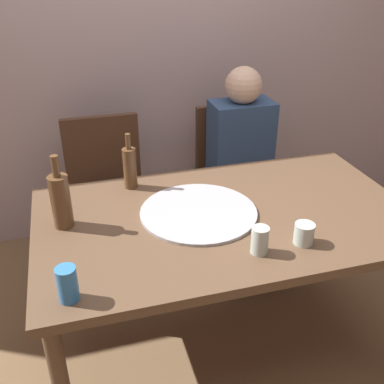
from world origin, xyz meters
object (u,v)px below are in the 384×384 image
(pizza_tray, at_px, (199,212))
(soda_can, at_px, (67,284))
(chair_right, at_px, (235,170))
(tumbler_far, at_px, (260,240))
(guest_in_sweater, at_px, (245,161))
(tumbler_near, at_px, (304,234))
(dining_table, at_px, (225,229))
(chair_left, at_px, (107,186))
(wine_bottle, at_px, (61,200))
(beer_bottle, at_px, (130,167))

(pizza_tray, distance_m, soda_can, 0.68)
(soda_can, relative_size, chair_right, 0.14)
(tumbler_far, bearing_deg, pizza_tray, 112.19)
(guest_in_sweater, bearing_deg, chair_right, -90.00)
(tumbler_near, bearing_deg, guest_in_sweater, 80.21)
(dining_table, relative_size, chair_left, 1.75)
(wine_bottle, bearing_deg, chair_right, 36.36)
(beer_bottle, distance_m, guest_in_sweater, 0.83)
(beer_bottle, distance_m, chair_right, 0.95)
(beer_bottle, height_order, chair_right, beer_bottle)
(wine_bottle, relative_size, tumbler_far, 2.89)
(tumbler_far, bearing_deg, chair_left, 111.12)
(chair_right, height_order, guest_in_sweater, guest_in_sweater)
(dining_table, relative_size, guest_in_sweater, 1.35)
(beer_bottle, xyz_separation_m, tumbler_far, (0.37, -0.64, -0.05))
(soda_can, bearing_deg, tumbler_far, 5.67)
(wine_bottle, bearing_deg, dining_table, -8.42)
(pizza_tray, bearing_deg, beer_bottle, 126.52)
(pizza_tray, height_order, beer_bottle, beer_bottle)
(tumbler_near, distance_m, soda_can, 0.87)
(wine_bottle, bearing_deg, tumbler_far, -29.53)
(chair_left, xyz_separation_m, chair_right, (0.80, 0.00, 0.00))
(pizza_tray, height_order, soda_can, soda_can)
(pizza_tray, height_order, tumbler_far, tumbler_far)
(tumbler_near, xyz_separation_m, chair_left, (-0.63, 1.14, -0.28))
(tumbler_near, bearing_deg, tumbler_far, -176.87)
(tumbler_far, bearing_deg, chair_right, 72.80)
(beer_bottle, relative_size, chair_right, 0.29)
(dining_table, bearing_deg, wine_bottle, 171.58)
(wine_bottle, distance_m, beer_bottle, 0.41)
(chair_right, bearing_deg, chair_left, 0.00)
(pizza_tray, bearing_deg, guest_in_sweater, 53.86)
(pizza_tray, xyz_separation_m, tumbler_near, (0.32, -0.32, 0.04))
(wine_bottle, xyz_separation_m, chair_right, (1.04, 0.76, -0.36))
(pizza_tray, xyz_separation_m, tumbler_far, (0.13, -0.33, 0.05))
(tumbler_far, bearing_deg, guest_in_sweater, 70.37)
(wine_bottle, relative_size, soda_can, 2.52)
(chair_right, xyz_separation_m, guest_in_sweater, (-0.00, -0.15, 0.13))
(chair_right, bearing_deg, tumbler_far, 72.80)
(dining_table, relative_size, tumbler_far, 14.87)
(chair_right, bearing_deg, soda_can, 49.54)
(dining_table, xyz_separation_m, guest_in_sweater, (0.38, 0.71, -0.04))
(dining_table, distance_m, beer_bottle, 0.53)
(pizza_tray, height_order, wine_bottle, wine_bottle)
(wine_bottle, height_order, chair_right, wine_bottle)
(pizza_tray, relative_size, tumbler_near, 6.00)
(dining_table, distance_m, guest_in_sweater, 0.81)
(tumbler_near, height_order, soda_can, soda_can)
(tumbler_far, bearing_deg, wine_bottle, 150.47)
(dining_table, xyz_separation_m, soda_can, (-0.66, -0.36, 0.14))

